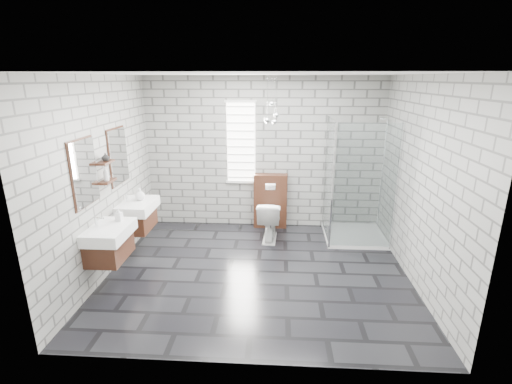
# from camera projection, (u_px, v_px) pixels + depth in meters

# --- Properties ---
(floor) EXTENTS (4.20, 3.60, 0.02)m
(floor) POSITION_uv_depth(u_px,v_px,m) (258.00, 272.00, 5.31)
(floor) COLOR black
(floor) RESTS_ON ground
(ceiling) EXTENTS (4.20, 3.60, 0.02)m
(ceiling) POSITION_uv_depth(u_px,v_px,m) (258.00, 73.00, 4.51)
(ceiling) COLOR white
(ceiling) RESTS_ON wall_back
(wall_back) EXTENTS (4.20, 0.02, 2.70)m
(wall_back) POSITION_uv_depth(u_px,v_px,m) (263.00, 154.00, 6.64)
(wall_back) COLOR gray
(wall_back) RESTS_ON floor
(wall_front) EXTENTS (4.20, 0.02, 2.70)m
(wall_front) POSITION_uv_depth(u_px,v_px,m) (246.00, 236.00, 3.18)
(wall_front) COLOR gray
(wall_front) RESTS_ON floor
(wall_left) EXTENTS (0.02, 3.60, 2.70)m
(wall_left) POSITION_uv_depth(u_px,v_px,m) (103.00, 178.00, 5.03)
(wall_left) COLOR gray
(wall_left) RESTS_ON floor
(wall_right) EXTENTS (0.02, 3.60, 2.70)m
(wall_right) POSITION_uv_depth(u_px,v_px,m) (420.00, 183.00, 4.79)
(wall_right) COLOR gray
(wall_right) RESTS_ON floor
(vanity_left) EXTENTS (0.47, 0.70, 1.57)m
(vanity_left) POSITION_uv_depth(u_px,v_px,m) (106.00, 233.00, 4.72)
(vanity_left) COLOR #402013
(vanity_left) RESTS_ON wall_left
(vanity_right) EXTENTS (0.47, 0.70, 1.57)m
(vanity_right) POSITION_uv_depth(u_px,v_px,m) (135.00, 207.00, 5.67)
(vanity_right) COLOR #402013
(vanity_right) RESTS_ON wall_left
(shelf_lower) EXTENTS (0.14, 0.30, 0.03)m
(shelf_lower) POSITION_uv_depth(u_px,v_px,m) (107.00, 181.00, 4.99)
(shelf_lower) COLOR #402013
(shelf_lower) RESTS_ON wall_left
(shelf_upper) EXTENTS (0.14, 0.30, 0.03)m
(shelf_upper) POSITION_uv_depth(u_px,v_px,m) (105.00, 162.00, 4.91)
(shelf_upper) COLOR #402013
(shelf_upper) RESTS_ON wall_left
(window) EXTENTS (0.56, 0.05, 1.48)m
(window) POSITION_uv_depth(u_px,v_px,m) (241.00, 143.00, 6.57)
(window) COLOR white
(window) RESTS_ON wall_back
(cistern_panel) EXTENTS (0.60, 0.20, 1.00)m
(cistern_panel) POSITION_uv_depth(u_px,v_px,m) (270.00, 201.00, 6.77)
(cistern_panel) COLOR #402013
(cistern_panel) RESTS_ON floor
(flush_plate) EXTENTS (0.18, 0.01, 0.12)m
(flush_plate) POSITION_uv_depth(u_px,v_px,m) (270.00, 187.00, 6.59)
(flush_plate) COLOR silver
(flush_plate) RESTS_ON cistern_panel
(shower_enclosure) EXTENTS (1.00, 1.00, 2.03)m
(shower_enclosure) POSITION_uv_depth(u_px,v_px,m) (351.00, 212.00, 6.20)
(shower_enclosure) COLOR white
(shower_enclosure) RESTS_ON floor
(pendant_cluster) EXTENTS (0.24, 0.22, 0.77)m
(pendant_cluster) POSITION_uv_depth(u_px,v_px,m) (271.00, 116.00, 6.00)
(pendant_cluster) COLOR silver
(pendant_cluster) RESTS_ON ceiling
(toilet) EXTENTS (0.42, 0.70, 0.69)m
(toilet) POSITION_uv_depth(u_px,v_px,m) (269.00, 220.00, 6.28)
(toilet) COLOR white
(toilet) RESTS_ON floor
(soap_bottle_a) EXTENTS (0.09, 0.09, 0.18)m
(soap_bottle_a) POSITION_uv_depth(u_px,v_px,m) (119.00, 214.00, 4.86)
(soap_bottle_a) COLOR #B2B2B2
(soap_bottle_a) RESTS_ON vanity_left
(soap_bottle_b) EXTENTS (0.15, 0.15, 0.19)m
(soap_bottle_b) POSITION_uv_depth(u_px,v_px,m) (140.00, 194.00, 5.68)
(soap_bottle_b) COLOR #B2B2B2
(soap_bottle_b) RESTS_ON vanity_right
(soap_bottle_c) EXTENTS (0.09, 0.09, 0.19)m
(soap_bottle_c) POSITION_uv_depth(u_px,v_px,m) (106.00, 174.00, 4.92)
(soap_bottle_c) COLOR #B2B2B2
(soap_bottle_c) RESTS_ON shelf_lower
(vase) EXTENTS (0.13, 0.13, 0.11)m
(vase) POSITION_uv_depth(u_px,v_px,m) (106.00, 157.00, 4.90)
(vase) COLOR #B2B2B2
(vase) RESTS_ON shelf_upper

